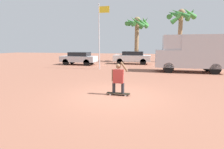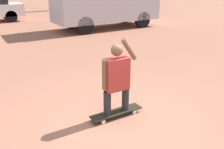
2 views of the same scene
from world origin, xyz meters
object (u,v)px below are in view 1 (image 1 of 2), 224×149
(camper_van, at_px, (192,52))
(parked_car_silver, at_px, (79,58))
(parked_car_white, at_px, (132,57))
(skateboard, at_px, (118,93))
(palm_tree_center_background, at_px, (137,26))
(person_skateboarder, at_px, (118,77))
(flagpole, at_px, (100,32))
(palm_tree_near_van, at_px, (181,19))

(camper_van, distance_m, parked_car_silver, 11.82)
(parked_car_white, distance_m, parked_car_silver, 6.29)
(skateboard, relative_size, camper_van, 0.19)
(skateboard, height_order, parked_car_white, parked_car_white)
(palm_tree_center_background, bearing_deg, person_skateboarder, -87.87)
(palm_tree_center_background, relative_size, flagpole, 1.01)
(parked_car_silver, relative_size, flagpole, 0.68)
(skateboard, relative_size, person_skateboarder, 0.74)
(person_skateboarder, distance_m, palm_tree_center_background, 16.68)
(parked_car_white, xyz_separation_m, parked_car_silver, (-5.88, -2.22, -0.03))
(parked_car_white, height_order, palm_tree_near_van, palm_tree_near_van)
(camper_van, bearing_deg, flagpole, -179.80)
(person_skateboarder, height_order, parked_car_white, person_skateboarder)
(person_skateboarder, height_order, parked_car_silver, person_skateboarder)
(person_skateboarder, height_order, camper_van, camper_van)
(parked_car_silver, bearing_deg, flagpole, -42.37)
(parked_car_silver, xyz_separation_m, palm_tree_near_van, (11.70, 6.06, 4.79))
(skateboard, distance_m, parked_car_silver, 13.18)
(person_skateboarder, distance_m, flagpole, 9.10)
(person_skateboarder, xyz_separation_m, palm_tree_near_van, (4.96, 17.36, 4.75))
(flagpole, bearing_deg, parked_car_white, 66.23)
(parked_car_white, bearing_deg, person_skateboarder, -86.36)
(parked_car_white, distance_m, flagpole, 6.45)
(parked_car_white, xyz_separation_m, palm_tree_near_van, (5.82, 3.84, 4.77))
(skateboard, xyz_separation_m, camper_van, (4.61, 8.13, 1.58))
(parked_car_silver, height_order, palm_tree_center_background, palm_tree_center_background)
(person_skateboarder, distance_m, camper_van, 9.39)
(camper_van, distance_m, parked_car_white, 7.72)
(parked_car_white, xyz_separation_m, palm_tree_center_background, (0.26, 2.69, 3.90))
(skateboard, relative_size, palm_tree_near_van, 0.15)
(palm_tree_near_van, bearing_deg, parked_car_silver, -152.62)
(parked_car_white, height_order, parked_car_silver, parked_car_white)
(skateboard, distance_m, person_skateboarder, 0.75)
(camper_van, bearing_deg, palm_tree_center_background, 122.87)
(palm_tree_near_van, distance_m, palm_tree_center_background, 5.75)
(camper_van, bearing_deg, palm_tree_near_van, 87.86)
(parked_car_white, bearing_deg, camper_van, -44.52)
(flagpole, bearing_deg, parked_car_silver, 137.63)
(parked_car_silver, bearing_deg, skateboard, -59.16)
(person_skateboarder, bearing_deg, palm_tree_near_van, 74.06)
(person_skateboarder, xyz_separation_m, parked_car_white, (-0.86, 13.52, -0.01))
(skateboard, relative_size, parked_car_white, 0.24)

